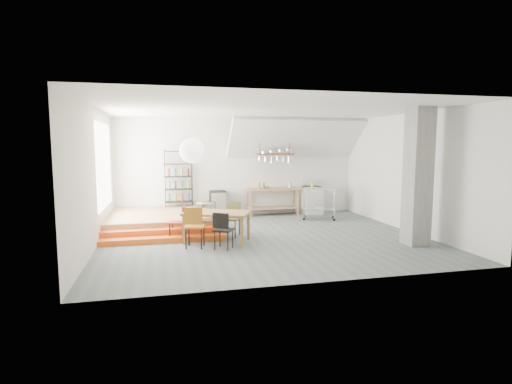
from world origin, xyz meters
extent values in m
plane|color=slate|center=(0.00, 0.00, 0.00)|extent=(8.00, 8.00, 0.00)
cube|color=silver|center=(0.00, 3.50, 1.60)|extent=(8.00, 0.04, 3.20)
cube|color=silver|center=(-4.00, 0.00, 1.60)|extent=(0.04, 7.00, 3.20)
cube|color=silver|center=(4.00, 0.00, 1.60)|extent=(0.04, 7.00, 3.20)
cube|color=white|center=(0.00, 0.00, 3.20)|extent=(8.00, 7.00, 0.02)
cube|color=white|center=(1.80, 2.90, 2.55)|extent=(4.40, 1.44, 1.32)
cube|color=white|center=(-3.98, 1.50, 1.80)|extent=(0.02, 2.50, 2.20)
cube|color=#9D704E|center=(-2.50, 2.00, 0.20)|extent=(3.00, 3.00, 0.40)
cube|color=orange|center=(-2.50, 0.05, 0.07)|extent=(3.00, 0.35, 0.13)
cube|color=orange|center=(-2.50, 0.40, 0.13)|extent=(3.00, 0.35, 0.27)
cube|color=slate|center=(3.30, -1.50, 1.60)|extent=(0.50, 0.50, 3.20)
cube|color=#9D704E|center=(1.10, 3.15, 0.88)|extent=(1.80, 0.60, 0.06)
cube|color=#9D704E|center=(1.10, 3.15, 0.25)|extent=(1.70, 0.55, 0.04)
cube|color=#9D704E|center=(1.92, 3.37, 0.43)|extent=(0.06, 0.06, 0.86)
cube|color=#9D704E|center=(0.28, 3.37, 0.43)|extent=(0.06, 0.06, 0.86)
cube|color=#9D704E|center=(1.92, 2.93, 0.43)|extent=(0.06, 0.06, 0.86)
cube|color=#9D704E|center=(0.28, 2.93, 0.43)|extent=(0.06, 0.06, 0.86)
cube|color=white|center=(2.50, 3.15, 0.45)|extent=(0.60, 0.60, 0.90)
cube|color=black|center=(2.50, 3.15, 0.92)|extent=(0.58, 0.58, 0.03)
cube|color=white|center=(2.50, 3.43, 1.05)|extent=(0.60, 0.05, 0.25)
cylinder|color=black|center=(2.64, 3.29, 0.94)|extent=(0.18, 0.18, 0.02)
cylinder|color=black|center=(2.36, 3.29, 0.94)|extent=(0.18, 0.18, 0.02)
cylinder|color=black|center=(2.64, 3.01, 0.94)|extent=(0.18, 0.18, 0.02)
cylinder|color=black|center=(2.36, 3.01, 0.94)|extent=(0.18, 0.18, 0.02)
cube|color=#43281B|center=(1.10, 2.95, 2.05)|extent=(1.20, 0.50, 0.05)
cylinder|color=black|center=(0.60, 2.95, 2.62)|extent=(0.02, 0.02, 1.15)
cylinder|color=black|center=(1.60, 2.95, 2.62)|extent=(0.02, 0.02, 1.15)
cylinder|color=silver|center=(0.60, 2.90, 1.91)|extent=(0.16, 0.16, 0.12)
cylinder|color=silver|center=(0.80, 2.90, 1.89)|extent=(0.20, 0.20, 0.16)
cylinder|color=silver|center=(1.00, 2.90, 1.87)|extent=(0.16, 0.16, 0.20)
cylinder|color=silver|center=(1.20, 2.90, 1.91)|extent=(0.20, 0.20, 0.12)
cylinder|color=silver|center=(1.40, 2.90, 1.89)|extent=(0.16, 0.16, 0.16)
cylinder|color=silver|center=(1.60, 2.90, 1.87)|extent=(0.20, 0.20, 0.20)
cylinder|color=black|center=(-1.58, 3.38, 1.30)|extent=(0.02, 0.02, 1.80)
cylinder|color=black|center=(-2.42, 3.38, 1.30)|extent=(0.02, 0.02, 1.80)
cylinder|color=black|center=(-1.58, 3.02, 1.30)|extent=(0.02, 0.02, 1.80)
cylinder|color=black|center=(-2.42, 3.02, 1.30)|extent=(0.02, 0.02, 1.80)
cube|color=black|center=(-2.00, 3.20, 0.55)|extent=(0.88, 0.38, 0.02)
cube|color=black|center=(-2.00, 3.20, 0.95)|extent=(0.88, 0.38, 0.02)
cube|color=black|center=(-2.00, 3.20, 1.35)|extent=(0.88, 0.38, 0.02)
cube|color=black|center=(-2.00, 3.20, 1.75)|extent=(0.88, 0.38, 0.02)
cube|color=black|center=(-2.00, 3.20, 2.15)|extent=(0.88, 0.38, 0.03)
cylinder|color=#327D32|center=(-2.00, 3.20, 0.69)|extent=(0.07, 0.07, 0.24)
cylinder|color=#A09E1A|center=(-2.00, 3.20, 1.09)|extent=(0.07, 0.07, 0.24)
cylinder|color=brown|center=(-2.00, 3.20, 1.49)|extent=(0.07, 0.07, 0.24)
cube|color=#9D704E|center=(-1.40, 0.75, 0.55)|extent=(0.60, 0.40, 0.03)
cylinder|color=black|center=(-1.13, 0.92, 0.47)|extent=(0.02, 0.02, 0.13)
cylinder|color=black|center=(-1.67, 0.92, 0.47)|extent=(0.02, 0.02, 0.13)
cylinder|color=black|center=(-1.13, 0.58, 0.47)|extent=(0.02, 0.02, 0.13)
cylinder|color=black|center=(-1.67, 0.58, 0.47)|extent=(0.02, 0.02, 0.13)
sphere|color=white|center=(-1.79, 0.04, 2.20)|extent=(0.60, 0.60, 0.60)
cube|color=olive|center=(-1.24, -0.20, 0.71)|extent=(1.77, 1.43, 0.06)
cube|color=olive|center=(-0.45, -0.15, 0.34)|extent=(0.09, 0.09, 0.68)
cube|color=olive|center=(-1.73, 0.42, 0.34)|extent=(0.09, 0.09, 0.68)
cube|color=olive|center=(-0.75, -0.82, 0.34)|extent=(0.09, 0.09, 0.68)
cube|color=olive|center=(-2.02, -0.25, 0.34)|extent=(0.09, 0.09, 0.68)
cube|color=#BD7120|center=(-1.80, -0.64, 0.49)|extent=(0.54, 0.54, 0.04)
cube|color=#BD7120|center=(-1.85, -0.83, 0.77)|extent=(0.41, 0.15, 0.38)
cylinder|color=black|center=(-2.02, -0.76, 0.24)|extent=(0.03, 0.03, 0.48)
cylinder|color=black|center=(-1.68, -0.85, 0.24)|extent=(0.03, 0.03, 0.48)
cylinder|color=black|center=(-1.93, -0.42, 0.24)|extent=(0.03, 0.03, 0.48)
cylinder|color=black|center=(-1.59, -0.51, 0.24)|extent=(0.03, 0.03, 0.48)
cube|color=black|center=(-1.18, -0.91, 0.44)|extent=(0.53, 0.53, 0.04)
cube|color=black|center=(-1.27, -1.07, 0.68)|extent=(0.34, 0.22, 0.34)
cylinder|color=black|center=(-1.39, -0.97, 0.21)|extent=(0.03, 0.03, 0.43)
cylinder|color=black|center=(-1.12, -1.13, 0.21)|extent=(0.03, 0.03, 0.43)
cylinder|color=black|center=(-1.24, -0.70, 0.21)|extent=(0.03, 0.03, 0.43)
cylinder|color=black|center=(-0.97, -0.86, 0.21)|extent=(0.03, 0.03, 0.43)
cube|color=#525829|center=(-0.80, 0.30, 0.45)|extent=(0.55, 0.55, 0.04)
cube|color=#525829|center=(-0.71, 0.46, 0.71)|extent=(0.35, 0.22, 0.35)
cylinder|color=black|center=(-0.58, 0.36, 0.22)|extent=(0.03, 0.03, 0.44)
cylinder|color=black|center=(-0.87, 0.52, 0.22)|extent=(0.03, 0.03, 0.44)
cylinder|color=black|center=(-0.74, 0.08, 0.22)|extent=(0.03, 0.03, 0.44)
cylinder|color=black|center=(-1.02, 0.24, 0.22)|extent=(0.03, 0.03, 0.44)
cube|color=#A63017|center=(-2.17, 0.21, 0.44)|extent=(0.47, 0.47, 0.04)
cube|color=#A63017|center=(-2.00, 0.17, 0.68)|extent=(0.12, 0.37, 0.34)
cylinder|color=black|center=(-2.05, 0.03, 0.21)|extent=(0.03, 0.03, 0.43)
cylinder|color=black|center=(-1.98, 0.33, 0.21)|extent=(0.03, 0.03, 0.43)
cylinder|color=black|center=(-2.35, 0.10, 0.21)|extent=(0.03, 0.03, 0.43)
cylinder|color=black|center=(-2.28, 0.40, 0.21)|extent=(0.03, 0.03, 0.43)
cube|color=silver|center=(2.31, 2.05, 0.98)|extent=(1.13, 0.88, 0.04)
cube|color=silver|center=(2.31, 2.05, 0.33)|extent=(1.13, 0.88, 0.03)
cylinder|color=silver|center=(2.84, 2.11, 0.50)|extent=(0.03, 0.03, 0.95)
sphere|color=black|center=(2.84, 2.11, 0.04)|extent=(0.09, 0.09, 0.09)
cylinder|color=silver|center=(1.97, 2.45, 0.50)|extent=(0.03, 0.03, 0.95)
sphere|color=black|center=(1.97, 2.45, 0.04)|extent=(0.09, 0.09, 0.09)
cylinder|color=silver|center=(2.66, 1.66, 0.50)|extent=(0.03, 0.03, 0.95)
sphere|color=black|center=(2.66, 1.66, 0.04)|extent=(0.09, 0.09, 0.09)
cylinder|color=silver|center=(1.79, 2.00, 0.50)|extent=(0.03, 0.03, 0.95)
sphere|color=black|center=(1.79, 2.00, 0.04)|extent=(0.09, 0.09, 0.09)
cube|color=black|center=(-0.76, 3.20, 0.43)|extent=(0.51, 0.51, 0.86)
imported|color=beige|center=(-1.40, 0.75, 0.70)|extent=(0.55, 0.43, 0.27)
imported|color=silver|center=(0.87, 3.10, 0.94)|extent=(0.27, 0.27, 0.06)
camera|label=1|loc=(-2.48, -9.66, 2.31)|focal=28.00mm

